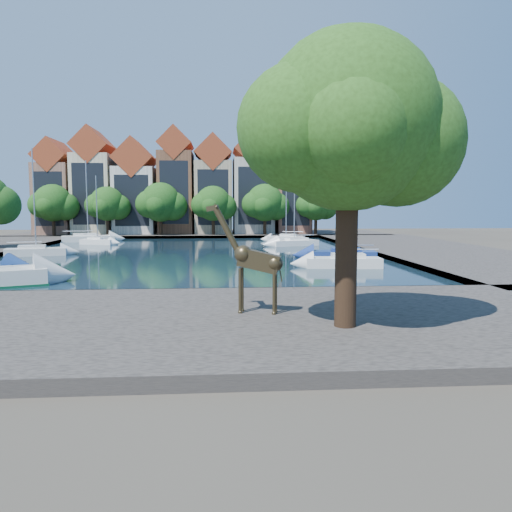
{
  "coord_description": "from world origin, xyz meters",
  "views": [
    {
      "loc": [
        2.88,
        -26.78,
        4.92
      ],
      "look_at": [
        4.72,
        -2.0,
        2.42
      ],
      "focal_mm": 35.0,
      "sensor_mm": 36.0,
      "label": 1
    }
  ],
  "objects": [
    {
      "name": "ground",
      "position": [
        0.0,
        0.0,
        0.0
      ],
      "size": [
        160.0,
        160.0,
        0.0
      ],
      "primitive_type": "plane",
      "color": "#38332B",
      "rests_on": "ground"
    },
    {
      "name": "water_basin",
      "position": [
        0.0,
        24.0,
        0.04
      ],
      "size": [
        38.0,
        50.0,
        0.08
      ],
      "primitive_type": "cube",
      "color": "black",
      "rests_on": "ground"
    },
    {
      "name": "near_quay",
      "position": [
        0.0,
        -7.0,
        0.25
      ],
      "size": [
        50.0,
        14.0,
        0.5
      ],
      "primitive_type": "cube",
      "color": "#47423D",
      "rests_on": "ground"
    },
    {
      "name": "far_quay",
      "position": [
        0.0,
        56.0,
        0.25
      ],
      "size": [
        60.0,
        16.0,
        0.5
      ],
      "primitive_type": "cube",
      "color": "#47423D",
      "rests_on": "ground"
    },
    {
      "name": "right_quay",
      "position": [
        25.0,
        24.0,
        0.25
      ],
      "size": [
        14.0,
        52.0,
        0.5
      ],
      "primitive_type": "cube",
      "color": "#47423D",
      "rests_on": "ground"
    },
    {
      "name": "plane_tree",
      "position": [
        7.62,
        -9.01,
        7.67
      ],
      "size": [
        8.32,
        6.4,
        10.62
      ],
      "color": "#332114",
      "rests_on": "near_quay"
    },
    {
      "name": "townhouse_west_end",
      "position": [
        -23.0,
        55.99,
        7.36
      ],
      "size": [
        5.44,
        9.18,
        14.93
      ],
      "color": "#8C604C",
      "rests_on": "far_quay"
    },
    {
      "name": "townhouse_west_mid",
      "position": [
        -17.0,
        55.99,
        8.23
      ],
      "size": [
        5.94,
        9.18,
        16.79
      ],
      "color": "beige",
      "rests_on": "far_quay"
    },
    {
      "name": "townhouse_west_inner",
      "position": [
        -10.5,
        55.99,
        7.35
      ],
      "size": [
        6.43,
        9.18,
        15.15
      ],
      "color": "silver",
      "rests_on": "far_quay"
    },
    {
      "name": "townhouse_center",
      "position": [
        -4.0,
        55.99,
        8.36
      ],
      "size": [
        5.44,
        9.18,
        16.93
      ],
      "color": "brown",
      "rests_on": "far_quay"
    },
    {
      "name": "townhouse_east_inner",
      "position": [
        2.0,
        55.99,
        7.73
      ],
      "size": [
        5.94,
        9.18,
        15.79
      ],
      "color": "tan",
      "rests_on": "far_quay"
    },
    {
      "name": "townhouse_east_mid",
      "position": [
        8.5,
        55.99,
        8.1
      ],
      "size": [
        6.43,
        9.18,
        16.65
      ],
      "color": "beige",
      "rests_on": "far_quay"
    },
    {
      "name": "townhouse_east_end",
      "position": [
        15.0,
        55.99,
        7.11
      ],
      "size": [
        5.44,
        9.18,
        14.43
      ],
      "color": "brown",
      "rests_on": "far_quay"
    },
    {
      "name": "far_tree_far_west",
      "position": [
        -21.9,
        50.49,
        5.18
      ],
      "size": [
        7.28,
        5.6,
        7.68
      ],
      "color": "#332114",
      "rests_on": "far_quay"
    },
    {
      "name": "far_tree_west",
      "position": [
        -13.91,
        50.49,
        5.08
      ],
      "size": [
        6.76,
        5.2,
        7.36
      ],
      "color": "#332114",
      "rests_on": "far_quay"
    },
    {
      "name": "far_tree_mid_west",
      "position": [
        -5.89,
        50.49,
        5.29
      ],
      "size": [
        7.8,
        6.0,
        8.0
      ],
      "color": "#332114",
      "rests_on": "far_quay"
    },
    {
      "name": "far_tree_mid_east",
      "position": [
        2.1,
        50.49,
        5.13
      ],
      "size": [
        7.02,
        5.4,
        7.52
      ],
      "color": "#332114",
      "rests_on": "far_quay"
    },
    {
      "name": "far_tree_east",
      "position": [
        10.11,
        50.49,
        5.24
      ],
      "size": [
        7.54,
        5.8,
        7.84
      ],
      "color": "#332114",
      "rests_on": "far_quay"
    },
    {
      "name": "far_tree_far_east",
      "position": [
        18.09,
        50.49,
        5.08
      ],
      "size": [
        6.76,
        5.2,
        7.36
      ],
      "color": "#332114",
      "rests_on": "far_quay"
    },
    {
      "name": "giraffe_statue",
      "position": [
        4.27,
        -6.41,
        2.7
      ],
      "size": [
        3.11,
        1.09,
        4.48
      ],
      "color": "#3A301D",
      "rests_on": "near_quay"
    },
    {
      "name": "sailboat_left_c",
      "position": [
        -15.0,
        23.26,
        0.66
      ],
      "size": [
        5.84,
        3.18,
        10.37
      ],
      "color": "silver",
      "rests_on": "water_basin"
    },
    {
      "name": "sailboat_left_d",
      "position": [
        -12.41,
        37.33,
        0.61
      ],
      "size": [
        4.57,
        2.82,
        8.63
      ],
      "color": "white",
      "rests_on": "water_basin"
    },
    {
      "name": "sailboat_left_e",
      "position": [
        -15.0,
        42.83,
        0.69
      ],
      "size": [
        7.26,
        4.19,
        10.95
      ],
      "color": "white",
      "rests_on": "water_basin"
    },
    {
      "name": "sailboat_right_a",
      "position": [
        12.66,
        11.73,
        0.69
      ],
      "size": [
        6.05,
        2.62,
        10.29
      ],
      "color": "silver",
      "rests_on": "water_basin"
    },
    {
      "name": "sailboat_right_b",
      "position": [
        14.3,
        19.01,
        0.59
      ],
      "size": [
        6.62,
        3.17,
        10.65
      ],
      "color": "navy",
      "rests_on": "water_basin"
    },
    {
      "name": "sailboat_right_c",
      "position": [
        12.03,
        33.48,
        0.6
      ],
      "size": [
        6.22,
        3.9,
        8.86
      ],
      "color": "white",
      "rests_on": "water_basin"
    },
    {
      "name": "sailboat_right_d",
      "position": [
        12.0,
        40.67,
        0.65
      ],
      "size": [
        5.26,
        3.13,
        8.06
      ],
      "color": "white",
      "rests_on": "water_basin"
    }
  ]
}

